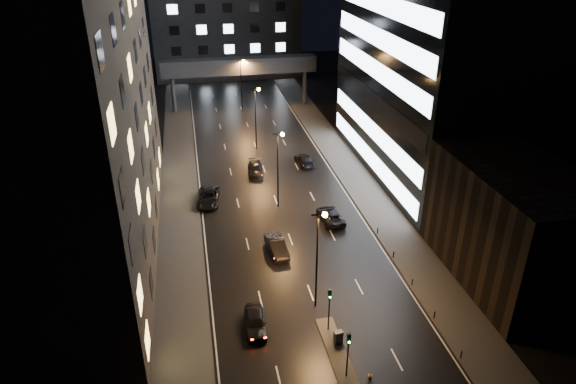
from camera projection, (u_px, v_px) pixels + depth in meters
name	position (u px, v px, depth m)	size (l,w,h in m)	color
ground	(264.00, 169.00, 76.76)	(160.00, 160.00, 0.00)	black
sidewalk_left	(179.00, 191.00, 70.20)	(5.00, 110.00, 0.15)	#383533
sidewalk_right	(354.00, 176.00, 74.51)	(5.00, 110.00, 0.15)	#383533
building_left	(56.00, 67.00, 49.79)	(15.00, 48.00, 40.00)	#2D2319
building_right_low	(512.00, 225.00, 50.40)	(10.00, 18.00, 12.00)	black
building_right_glass	(453.00, 10.00, 67.34)	(20.00, 36.00, 45.00)	black
building_far	(226.00, 22.00, 121.72)	(34.00, 14.00, 25.00)	#333335
skybridge	(239.00, 67.00, 99.16)	(30.00, 3.00, 10.00)	#333335
median_island	(336.00, 350.00, 43.58)	(1.60, 8.00, 0.15)	#383533
traffic_signal_near	(329.00, 303.00, 44.39)	(0.28, 0.34, 4.40)	black
traffic_signal_far	(348.00, 348.00, 39.58)	(0.28, 0.34, 4.40)	black
bollard_row	(423.00, 299.00, 49.05)	(0.12, 25.12, 0.90)	black
streetlight_near	(319.00, 248.00, 45.88)	(1.45, 0.50, 10.15)	black
streetlight_mid_a	(279.00, 161.00, 63.34)	(1.45, 0.50, 10.15)	black
streetlight_mid_b	(256.00, 111.00, 80.81)	(1.45, 0.50, 10.15)	black
streetlight_far	(242.00, 79.00, 98.28)	(1.45, 0.50, 10.15)	black
car_away_a	(255.00, 322.00, 45.67)	(1.85, 4.59, 1.56)	black
car_away_b	(277.00, 246.00, 56.49)	(1.72, 4.94, 1.63)	black
car_away_c	(208.00, 197.00, 66.82)	(2.74, 5.94, 1.65)	black
car_away_d	(255.00, 169.00, 74.86)	(2.12, 5.22, 1.52)	black
car_toward_a	(331.00, 216.00, 62.72)	(2.47, 5.37, 1.49)	black
car_toward_b	(304.00, 160.00, 77.99)	(2.08, 5.13, 1.49)	black
utility_cabinet	(338.00, 337.00, 44.00)	(0.74, 0.47, 1.19)	#48474A
cone_a	(370.00, 376.00, 40.75)	(0.38, 0.38, 0.56)	#E3450B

